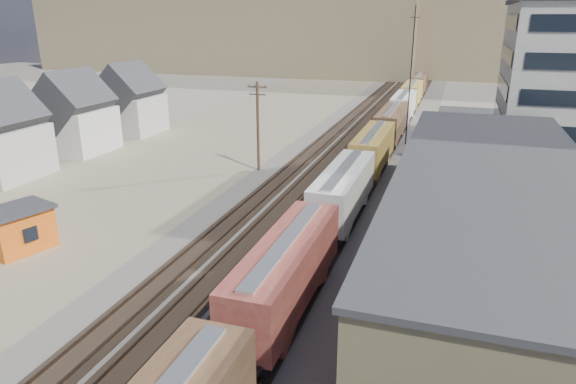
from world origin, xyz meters
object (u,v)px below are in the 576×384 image
(maintenance_shed, at_px, (19,229))
(utility_pole_north, at_px, (258,125))
(freight_train, at_px, (383,134))
(parked_car_blue, at_px, (561,163))

(maintenance_shed, bearing_deg, utility_pole_north, 69.76)
(maintenance_shed, bearing_deg, freight_train, 59.11)
(utility_pole_north, height_order, parked_car_blue, utility_pole_north)
(utility_pole_north, height_order, maintenance_shed, utility_pole_north)
(freight_train, bearing_deg, maintenance_shed, -120.89)
(parked_car_blue, bearing_deg, freight_train, 145.40)
(utility_pole_north, relative_size, maintenance_shed, 1.84)
(freight_train, height_order, utility_pole_north, utility_pole_north)
(maintenance_shed, bearing_deg, parked_car_blue, 40.54)
(freight_train, xyz_separation_m, maintenance_shed, (-21.54, -36.00, -1.07))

